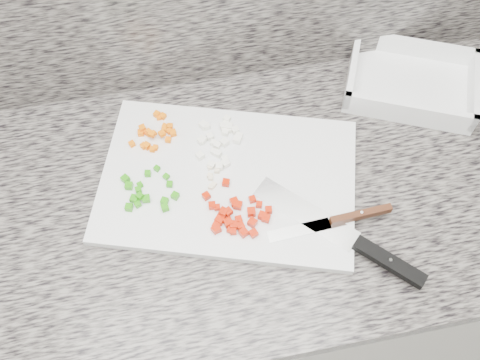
% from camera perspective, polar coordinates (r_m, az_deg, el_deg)
% --- Properties ---
extents(cabinet, '(3.92, 0.62, 0.86)m').
position_cam_1_polar(cabinet, '(1.46, -4.02, -10.77)').
color(cabinet, beige).
rests_on(cabinet, ground).
extents(countertop, '(3.96, 0.64, 0.04)m').
position_cam_1_polar(countertop, '(1.05, -5.52, -2.71)').
color(countertop, '#666159').
rests_on(countertop, cabinet).
extents(cutting_board, '(0.57, 0.46, 0.02)m').
position_cam_1_polar(cutting_board, '(1.04, -1.29, -0.02)').
color(cutting_board, silver).
rests_on(cutting_board, countertop).
extents(carrot_pile, '(0.10, 0.10, 0.02)m').
position_cam_1_polar(carrot_pile, '(1.10, -9.08, 4.97)').
color(carrot_pile, orange).
rests_on(carrot_pile, cutting_board).
extents(onion_pile, '(0.10, 0.13, 0.01)m').
position_cam_1_polar(onion_pile, '(1.07, -2.17, 4.26)').
color(onion_pile, white).
rests_on(onion_pile, cutting_board).
extents(green_pepper_pile, '(0.11, 0.10, 0.02)m').
position_cam_1_polar(green_pepper_pile, '(1.03, -9.97, -1.30)').
color(green_pepper_pile, '#278C0C').
rests_on(green_pepper_pile, cutting_board).
extents(red_pepper_pile, '(0.12, 0.13, 0.02)m').
position_cam_1_polar(red_pepper_pile, '(0.99, -0.45, -3.87)').
color(red_pepper_pile, '#B91A02').
rests_on(red_pepper_pile, cutting_board).
extents(garlic_pile, '(0.04, 0.05, 0.01)m').
position_cam_1_polar(garlic_pile, '(1.03, -2.72, 0.15)').
color(garlic_pile, beige).
rests_on(garlic_pile, cutting_board).
extents(chef_knife, '(0.26, 0.27, 0.02)m').
position_cam_1_polar(chef_knife, '(0.99, 12.63, -6.74)').
color(chef_knife, silver).
rests_on(chef_knife, cutting_board).
extents(paring_knife, '(0.24, 0.03, 0.02)m').
position_cam_1_polar(paring_knife, '(1.01, 11.16, -4.06)').
color(paring_knife, silver).
rests_on(paring_knife, cutting_board).
extents(tray, '(0.32, 0.29, 0.06)m').
position_cam_1_polar(tray, '(1.22, 17.73, 9.81)').
color(tray, white).
rests_on(tray, countertop).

